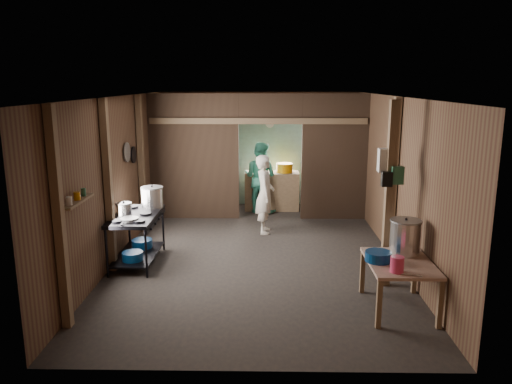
{
  "coord_description": "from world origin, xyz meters",
  "views": [
    {
      "loc": [
        0.14,
        -7.93,
        2.83
      ],
      "look_at": [
        0.0,
        -0.2,
        1.1
      ],
      "focal_mm": 34.74,
      "sensor_mm": 36.0,
      "label": 1
    }
  ],
  "objects_px": {
    "prep_table": "(398,285)",
    "stock_pot": "(405,237)",
    "cook": "(265,194)",
    "stove_pot_large": "(152,198)",
    "gas_range": "(137,239)",
    "yellow_tub": "(284,168)",
    "pink_bucket": "(397,264)"
  },
  "relations": [
    {
      "from": "prep_table",
      "to": "stock_pot",
      "type": "distance_m",
      "value": 0.63
    },
    {
      "from": "cook",
      "to": "stove_pot_large",
      "type": "bearing_deg",
      "value": 122.67
    },
    {
      "from": "gas_range",
      "to": "yellow_tub",
      "type": "xyz_separation_m",
      "value": [
        2.46,
        3.44,
        0.55
      ]
    },
    {
      "from": "stock_pot",
      "to": "pink_bucket",
      "type": "xyz_separation_m",
      "value": [
        -0.26,
        -0.65,
        -0.12
      ]
    },
    {
      "from": "gas_range",
      "to": "stock_pot",
      "type": "bearing_deg",
      "value": -18.46
    },
    {
      "from": "stock_pot",
      "to": "cook",
      "type": "bearing_deg",
      "value": 121.58
    },
    {
      "from": "cook",
      "to": "pink_bucket",
      "type": "bearing_deg",
      "value": -157.6
    },
    {
      "from": "yellow_tub",
      "to": "gas_range",
      "type": "bearing_deg",
      "value": -125.53
    },
    {
      "from": "stove_pot_large",
      "to": "yellow_tub",
      "type": "distance_m",
      "value": 3.77
    },
    {
      "from": "stove_pot_large",
      "to": "cook",
      "type": "distance_m",
      "value": 2.23
    },
    {
      "from": "gas_range",
      "to": "stove_pot_large",
      "type": "height_order",
      "value": "stove_pot_large"
    },
    {
      "from": "prep_table",
      "to": "stock_pot",
      "type": "xyz_separation_m",
      "value": [
        0.13,
        0.3,
        0.54
      ]
    },
    {
      "from": "stock_pot",
      "to": "pink_bucket",
      "type": "relative_size",
      "value": 2.48
    },
    {
      "from": "stove_pot_large",
      "to": "stock_pot",
      "type": "bearing_deg",
      "value": -25.23
    },
    {
      "from": "stove_pot_large",
      "to": "stock_pot",
      "type": "height_order",
      "value": "stove_pot_large"
    },
    {
      "from": "stove_pot_large",
      "to": "stock_pot",
      "type": "distance_m",
      "value": 4.06
    },
    {
      "from": "stock_pot",
      "to": "cook",
      "type": "height_order",
      "value": "cook"
    },
    {
      "from": "gas_range",
      "to": "prep_table",
      "type": "distance_m",
      "value": 4.03
    },
    {
      "from": "gas_range",
      "to": "yellow_tub",
      "type": "distance_m",
      "value": 4.27
    },
    {
      "from": "pink_bucket",
      "to": "prep_table",
      "type": "bearing_deg",
      "value": 69.42
    },
    {
      "from": "prep_table",
      "to": "pink_bucket",
      "type": "bearing_deg",
      "value": -110.58
    },
    {
      "from": "prep_table",
      "to": "stove_pot_large",
      "type": "xyz_separation_m",
      "value": [
        -3.54,
        2.03,
        0.64
      ]
    },
    {
      "from": "gas_range",
      "to": "yellow_tub",
      "type": "height_order",
      "value": "yellow_tub"
    },
    {
      "from": "pink_bucket",
      "to": "yellow_tub",
      "type": "relative_size",
      "value": 0.52
    },
    {
      "from": "stove_pot_large",
      "to": "pink_bucket",
      "type": "relative_size",
      "value": 1.92
    },
    {
      "from": "gas_range",
      "to": "cook",
      "type": "distance_m",
      "value": 2.65
    },
    {
      "from": "stove_pot_large",
      "to": "yellow_tub",
      "type": "xyz_separation_m",
      "value": [
        2.29,
        3.0,
        -0.01
      ]
    },
    {
      "from": "cook",
      "to": "gas_range",
      "type": "bearing_deg",
      "value": 128.77
    },
    {
      "from": "yellow_tub",
      "to": "prep_table",
      "type": "bearing_deg",
      "value": -76.01
    },
    {
      "from": "gas_range",
      "to": "cook",
      "type": "bearing_deg",
      "value": 39.65
    },
    {
      "from": "yellow_tub",
      "to": "pink_bucket",
      "type": "bearing_deg",
      "value": -78.27
    },
    {
      "from": "pink_bucket",
      "to": "yellow_tub",
      "type": "bearing_deg",
      "value": 101.73
    }
  ]
}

